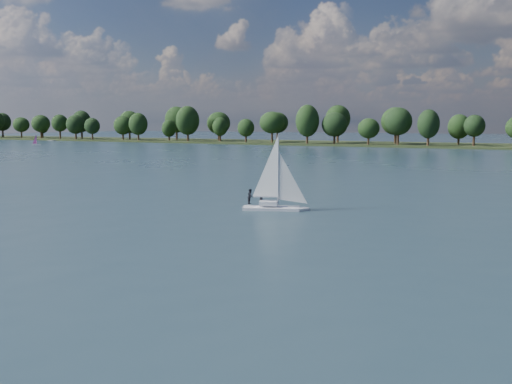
% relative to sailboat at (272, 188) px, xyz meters
% --- Properties ---
extents(ground, '(700.00, 700.00, 0.00)m').
position_rel_sailboat_xyz_m(ground, '(4.95, 60.61, -2.37)').
color(ground, '#233342').
rests_on(ground, ground).
extents(far_shore, '(660.00, 40.00, 1.50)m').
position_rel_sailboat_xyz_m(far_shore, '(4.95, 172.61, -2.37)').
color(far_shore, black).
rests_on(far_shore, ground).
extents(sailboat, '(6.67, 3.96, 8.48)m').
position_rel_sailboat_xyz_m(sailboat, '(0.00, 0.00, 0.00)').
color(sailboat, silver).
rests_on(sailboat, ground).
extents(dinghy_pink, '(3.13, 2.80, 4.85)m').
position_rel_sailboat_xyz_m(dinghy_pink, '(-154.57, 111.41, -1.22)').
color(dinghy_pink, white).
rests_on(dinghy_pink, ground).
extents(pontoon, '(4.25, 2.57, 0.50)m').
position_rel_sailboat_xyz_m(pontoon, '(-188.20, 151.95, -2.37)').
color(pontoon, '#515355').
rests_on(pontoon, ground).
extents(treeline, '(562.81, 73.77, 18.30)m').
position_rel_sailboat_xyz_m(treeline, '(-0.83, 168.95, 5.77)').
color(treeline, black).
rests_on(treeline, ground).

